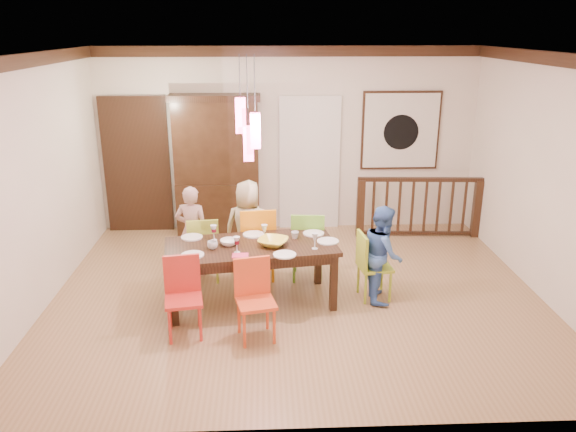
{
  "coord_description": "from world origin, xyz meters",
  "views": [
    {
      "loc": [
        -0.38,
        -6.35,
        3.17
      ],
      "look_at": [
        -0.1,
        0.11,
        0.98
      ],
      "focal_mm": 35.0,
      "sensor_mm": 36.0,
      "label": 1
    }
  ],
  "objects_px": {
    "chair_far_left": "(204,243)",
    "person_far_left": "(192,231)",
    "china_hutch": "(217,165)",
    "person_far_mid": "(248,229)",
    "dining_table": "(251,252)",
    "person_end_right": "(383,253)",
    "balustrade": "(419,206)",
    "chair_end_right": "(375,261)"
  },
  "relations": [
    {
      "from": "dining_table",
      "to": "person_end_right",
      "type": "bearing_deg",
      "value": -6.95
    },
    {
      "from": "chair_far_left",
      "to": "balustrade",
      "type": "relative_size",
      "value": 0.45
    },
    {
      "from": "chair_far_left",
      "to": "china_hutch",
      "type": "bearing_deg",
      "value": -97.44
    },
    {
      "from": "china_hutch",
      "to": "chair_far_left",
      "type": "bearing_deg",
      "value": -91.93
    },
    {
      "from": "person_far_mid",
      "to": "person_end_right",
      "type": "relative_size",
      "value": 1.1
    },
    {
      "from": "dining_table",
      "to": "chair_far_left",
      "type": "height_order",
      "value": "chair_far_left"
    },
    {
      "from": "chair_end_right",
      "to": "china_hutch",
      "type": "relative_size",
      "value": 0.38
    },
    {
      "from": "china_hutch",
      "to": "person_far_left",
      "type": "relative_size",
      "value": 1.8
    },
    {
      "from": "person_far_left",
      "to": "chair_end_right",
      "type": "bearing_deg",
      "value": 170.07
    },
    {
      "from": "balustrade",
      "to": "person_far_mid",
      "type": "height_order",
      "value": "person_far_mid"
    },
    {
      "from": "china_hutch",
      "to": "person_far_left",
      "type": "distance_m",
      "value": 1.73
    },
    {
      "from": "person_far_left",
      "to": "person_far_mid",
      "type": "height_order",
      "value": "person_far_mid"
    },
    {
      "from": "person_end_right",
      "to": "chair_far_left",
      "type": "bearing_deg",
      "value": 77.1
    },
    {
      "from": "dining_table",
      "to": "china_hutch",
      "type": "relative_size",
      "value": 0.95
    },
    {
      "from": "dining_table",
      "to": "person_far_left",
      "type": "height_order",
      "value": "person_far_left"
    },
    {
      "from": "chair_far_left",
      "to": "person_far_left",
      "type": "height_order",
      "value": "person_far_left"
    },
    {
      "from": "balustrade",
      "to": "person_far_mid",
      "type": "bearing_deg",
      "value": -149.64
    },
    {
      "from": "dining_table",
      "to": "balustrade",
      "type": "relative_size",
      "value": 1.07
    },
    {
      "from": "chair_far_left",
      "to": "person_end_right",
      "type": "height_order",
      "value": "person_end_right"
    },
    {
      "from": "chair_end_right",
      "to": "china_hutch",
      "type": "bearing_deg",
      "value": 33.17
    },
    {
      "from": "dining_table",
      "to": "chair_end_right",
      "type": "height_order",
      "value": "chair_end_right"
    },
    {
      "from": "balustrade",
      "to": "person_far_left",
      "type": "distance_m",
      "value": 3.63
    },
    {
      "from": "person_far_mid",
      "to": "dining_table",
      "type": "bearing_deg",
      "value": 102.35
    },
    {
      "from": "dining_table",
      "to": "balustrade",
      "type": "height_order",
      "value": "balustrade"
    },
    {
      "from": "dining_table",
      "to": "china_hutch",
      "type": "bearing_deg",
      "value": 94.12
    },
    {
      "from": "person_far_mid",
      "to": "person_end_right",
      "type": "height_order",
      "value": "person_far_mid"
    },
    {
      "from": "chair_far_left",
      "to": "person_far_mid",
      "type": "height_order",
      "value": "person_far_mid"
    },
    {
      "from": "person_far_left",
      "to": "person_end_right",
      "type": "distance_m",
      "value": 2.51
    },
    {
      "from": "person_far_mid",
      "to": "chair_end_right",
      "type": "bearing_deg",
      "value": 162.82
    },
    {
      "from": "person_far_mid",
      "to": "balustrade",
      "type": "bearing_deg",
      "value": -144.27
    },
    {
      "from": "dining_table",
      "to": "chair_far_left",
      "type": "bearing_deg",
      "value": 123.4
    },
    {
      "from": "chair_end_right",
      "to": "chair_far_left",
      "type": "bearing_deg",
      "value": 66.63
    },
    {
      "from": "chair_far_left",
      "to": "person_end_right",
      "type": "xyz_separation_m",
      "value": [
        2.21,
        -0.65,
        0.09
      ]
    },
    {
      "from": "dining_table",
      "to": "person_end_right",
      "type": "distance_m",
      "value": 1.58
    },
    {
      "from": "dining_table",
      "to": "person_end_right",
      "type": "height_order",
      "value": "person_end_right"
    },
    {
      "from": "person_far_mid",
      "to": "chair_far_left",
      "type": "bearing_deg",
      "value": 21.31
    },
    {
      "from": "china_hutch",
      "to": "person_end_right",
      "type": "distance_m",
      "value": 3.32
    },
    {
      "from": "chair_end_right",
      "to": "person_end_right",
      "type": "xyz_separation_m",
      "value": [
        0.08,
        -0.03,
        0.11
      ]
    },
    {
      "from": "chair_far_left",
      "to": "balustrade",
      "type": "bearing_deg",
      "value": -160.92
    },
    {
      "from": "dining_table",
      "to": "chair_end_right",
      "type": "distance_m",
      "value": 1.51
    },
    {
      "from": "person_end_right",
      "to": "person_far_mid",
      "type": "bearing_deg",
      "value": 67.92
    },
    {
      "from": "chair_end_right",
      "to": "person_far_left",
      "type": "height_order",
      "value": "person_far_left"
    }
  ]
}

